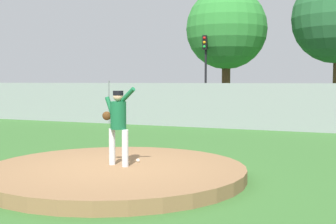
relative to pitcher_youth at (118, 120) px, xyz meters
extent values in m
plane|color=#386B2D|center=(-0.02, 5.94, -1.18)|extent=(80.00, 80.00, 0.00)
cube|color=#2B2B2D|center=(-0.02, 14.44, -1.18)|extent=(44.00, 7.00, 0.01)
cylinder|color=olive|center=(-0.02, -0.06, -1.06)|extent=(5.25, 5.25, 0.25)
cylinder|color=silver|center=(-0.17, 0.05, -0.56)|extent=(0.13, 0.13, 0.74)
cylinder|color=silver|center=(0.19, -0.05, -0.56)|extent=(0.13, 0.13, 0.74)
cylinder|color=#145933|center=(0.01, 0.00, 0.09)|extent=(0.32, 0.32, 0.56)
cylinder|color=#145933|center=(0.19, 0.00, 0.47)|extent=(0.47, 0.21, 0.39)
cylinder|color=#145933|center=(-0.17, 0.00, 0.24)|extent=(0.29, 0.16, 0.46)
ellipsoid|color=#4C2D14|center=(-0.29, 0.05, 0.07)|extent=(0.20, 0.12, 0.18)
sphere|color=tan|center=(0.01, 0.00, 0.47)|extent=(0.20, 0.20, 0.20)
cylinder|color=black|center=(0.01, 0.00, 0.54)|extent=(0.21, 0.21, 0.09)
sphere|color=white|center=(0.20, 0.49, -0.90)|extent=(0.07, 0.07, 0.07)
cube|color=gray|center=(-0.02, 9.94, -0.24)|extent=(30.47, 0.03, 1.89)
cylinder|color=slate|center=(-6.11, 9.94, -0.19)|extent=(0.07, 0.07, 1.99)
cube|color=#146066|center=(-0.73, 14.50, -0.47)|extent=(2.04, 4.88, 0.79)
cube|color=black|center=(-0.73, 14.50, 0.22)|extent=(1.77, 2.72, 0.59)
cylinder|color=black|center=(-0.64, 15.98, -0.86)|extent=(1.85, 0.75, 0.64)
cylinder|color=black|center=(-0.82, 13.03, -0.86)|extent=(1.85, 0.75, 0.64)
cube|color=slate|center=(-5.18, 14.09, -0.50)|extent=(1.84, 4.80, 0.72)
cube|color=black|center=(-5.18, 14.09, 0.20)|extent=(1.69, 2.64, 0.67)
cylinder|color=black|center=(-5.18, 15.58, -0.86)|extent=(1.90, 0.64, 0.64)
cylinder|color=black|center=(-5.17, 12.61, -0.86)|extent=(1.90, 0.64, 0.64)
cylinder|color=black|center=(-4.38, 18.88, 1.24)|extent=(0.14, 0.14, 4.84)
cube|color=black|center=(-4.38, 18.70, 3.20)|extent=(0.28, 0.24, 0.90)
sphere|color=red|center=(-4.38, 18.58, 3.47)|extent=(0.18, 0.18, 0.18)
sphere|color=orange|center=(-4.38, 18.58, 3.20)|extent=(0.18, 0.18, 0.18)
sphere|color=green|center=(-4.38, 18.58, 2.93)|extent=(0.18, 0.18, 0.18)
cylinder|color=#4C331E|center=(-3.71, 21.23, 0.61)|extent=(0.57, 0.57, 3.59)
sphere|color=#2F8132|center=(-3.71, 21.23, 4.31)|extent=(5.42, 5.42, 5.42)
cylinder|color=#4C331E|center=(3.22, 21.92, 0.78)|extent=(0.40, 0.40, 3.92)
camera|label=1|loc=(4.42, -7.76, 0.77)|focal=47.17mm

